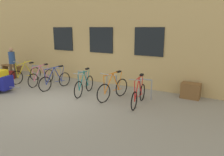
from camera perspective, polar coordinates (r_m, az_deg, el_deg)
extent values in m
plane|color=gray|center=(8.25, -14.92, -5.98)|extent=(42.00, 42.00, 0.00)
cube|color=tan|center=(12.63, 3.82, 16.04)|extent=(28.00, 5.32, 6.52)
cube|color=black|center=(11.77, -13.01, 10.19)|extent=(1.30, 0.04, 1.20)
cube|color=black|center=(10.30, -2.98, 10.09)|extent=(1.30, 0.04, 1.20)
cube|color=black|center=(9.22, 9.84, 9.54)|extent=(1.30, 0.04, 1.20)
cylinder|color=gray|center=(11.83, -20.38, 1.40)|extent=(0.05, 0.05, 0.77)
cylinder|color=gray|center=(11.49, -18.92, 1.19)|extent=(0.05, 0.05, 0.77)
cylinder|color=gray|center=(11.59, -19.81, 3.16)|extent=(0.45, 0.05, 0.05)
cylinder|color=gray|center=(10.74, -15.22, 0.62)|extent=(0.05, 0.05, 0.77)
cylinder|color=gray|center=(10.43, -13.45, 0.36)|extent=(0.05, 0.05, 0.77)
cylinder|color=gray|center=(10.51, -14.47, 2.54)|extent=(0.45, 0.05, 0.05)
cylinder|color=gray|center=(9.76, -8.96, -0.33)|extent=(0.05, 0.05, 0.77)
cylinder|color=gray|center=(9.48, -6.82, -0.65)|extent=(0.05, 0.05, 0.77)
cylinder|color=gray|center=(9.53, -7.98, 1.76)|extent=(0.45, 0.05, 0.05)
cylinder|color=gray|center=(8.91, -1.40, -1.47)|extent=(0.05, 0.05, 0.77)
cylinder|color=gray|center=(8.70, 1.15, -1.86)|extent=(0.05, 0.05, 0.77)
cylinder|color=gray|center=(8.71, -0.14, 0.78)|extent=(0.45, 0.05, 0.05)
cylinder|color=gray|center=(8.26, 7.53, -2.79)|extent=(0.05, 0.05, 0.77)
cylinder|color=gray|center=(8.11, 10.49, -3.21)|extent=(0.05, 0.05, 0.77)
cylinder|color=gray|center=(8.08, 9.10, -0.38)|extent=(0.45, 0.05, 0.05)
torus|color=black|center=(8.51, 2.57, -2.54)|extent=(0.18, 0.71, 0.71)
torus|color=black|center=(7.76, -2.24, -4.13)|extent=(0.18, 0.71, 0.71)
cylinder|color=orange|center=(7.87, -0.84, -1.47)|extent=(0.13, 0.50, 0.75)
cylinder|color=orange|center=(8.17, 1.06, -1.05)|extent=(0.11, 0.37, 0.71)
cylinder|color=orange|center=(7.91, -0.03, 1.20)|extent=(0.19, 0.80, 0.07)
cylinder|color=orange|center=(8.32, 1.45, -3.08)|extent=(0.13, 0.52, 0.07)
cylinder|color=orange|center=(8.36, 2.21, -0.55)|extent=(0.06, 0.20, 0.65)
cylinder|color=orange|center=(7.68, -2.14, -1.66)|extent=(0.04, 0.08, 0.68)
cube|color=black|center=(8.21, 1.84, 1.73)|extent=(0.14, 0.22, 0.06)
cylinder|color=gray|center=(7.61, -2.03, 1.07)|extent=(0.44, 0.11, 0.03)
torus|color=black|center=(8.06, 8.13, -3.85)|extent=(0.11, 0.64, 0.64)
torus|color=black|center=(7.12, 5.94, -6.12)|extent=(0.11, 0.64, 0.64)
cylinder|color=red|center=(7.28, 6.67, -3.10)|extent=(0.09, 0.49, 0.74)
cylinder|color=red|center=(7.65, 7.53, -2.28)|extent=(0.08, 0.37, 0.74)
cylinder|color=red|center=(7.34, 7.12, -0.03)|extent=(0.13, 0.80, 0.05)
cylinder|color=red|center=(7.83, 7.63, -4.53)|extent=(0.08, 0.51, 0.07)
cylinder|color=red|center=(7.88, 8.04, -1.65)|extent=(0.05, 0.20, 0.69)
cylinder|color=red|center=(7.04, 6.07, -3.47)|extent=(0.04, 0.08, 0.68)
cube|color=black|center=(7.71, 7.95, 0.86)|extent=(0.12, 0.21, 0.06)
cylinder|color=gray|center=(6.96, 6.21, -0.52)|extent=(0.44, 0.08, 0.03)
torus|color=black|center=(9.21, -6.05, -1.46)|extent=(0.17, 0.68, 0.68)
torus|color=black|center=(8.35, -8.97, -3.12)|extent=(0.17, 0.68, 0.68)
cylinder|color=teal|center=(8.51, -8.17, -0.90)|extent=(0.12, 0.48, 0.65)
cylinder|color=teal|center=(8.84, -7.03, -0.11)|extent=(0.10, 0.36, 0.71)
cylinder|color=teal|center=(8.57, -7.76, 1.61)|extent=(0.18, 0.77, 0.10)
cylinder|color=teal|center=(9.00, -6.72, -1.99)|extent=(0.12, 0.50, 0.07)
cylinder|color=teal|center=(9.05, -6.34, 0.39)|extent=(0.06, 0.20, 0.66)
cylinder|color=teal|center=(8.29, -8.97, -1.14)|extent=(0.04, 0.08, 0.59)
cube|color=black|center=(8.90, -6.65, 2.50)|extent=(0.14, 0.22, 0.06)
cylinder|color=gray|center=(8.24, -8.97, 1.06)|extent=(0.44, 0.11, 0.03)
torus|color=black|center=(11.12, -16.53, 0.55)|extent=(0.11, 0.65, 0.65)
torus|color=black|center=(10.34, -20.37, -0.69)|extent=(0.11, 0.65, 0.65)
cylinder|color=pink|center=(10.49, -19.38, 1.21)|extent=(0.09, 0.52, 0.69)
cylinder|color=pink|center=(10.80, -17.84, 1.54)|extent=(0.08, 0.40, 0.64)
cylinder|color=pink|center=(10.56, -18.85, 3.07)|extent=(0.13, 0.86, 0.08)
cylinder|color=pink|center=(10.93, -17.43, 0.14)|extent=(0.08, 0.55, 0.07)
cylinder|color=pink|center=(11.00, -16.93, 1.93)|extent=(0.05, 0.20, 0.59)
cylinder|color=pink|center=(10.29, -20.41, 1.04)|extent=(0.04, 0.08, 0.63)
cube|color=black|center=(10.87, -17.35, 3.50)|extent=(0.12, 0.21, 0.06)
cylinder|color=gray|center=(10.24, -20.47, 2.94)|extent=(0.44, 0.08, 0.03)
torus|color=black|center=(10.17, -12.59, -0.37)|extent=(0.12, 0.66, 0.66)
torus|color=black|center=(9.53, -17.49, -1.59)|extent=(0.12, 0.66, 0.66)
cylinder|color=#233893|center=(9.63, -16.20, 0.54)|extent=(0.10, 0.52, 0.73)
cylinder|color=#233893|center=(9.88, -14.25, 0.86)|extent=(0.08, 0.39, 0.69)
cylinder|color=#233893|center=(9.67, -15.49, 2.66)|extent=(0.14, 0.85, 0.08)
cylinder|color=#233893|center=(10.01, -13.75, -0.79)|extent=(0.09, 0.54, 0.07)
cylinder|color=#233893|center=(10.05, -13.07, 1.26)|extent=(0.05, 0.20, 0.63)
cylinder|color=#233893|center=(9.47, -17.50, 0.39)|extent=(0.04, 0.08, 0.67)
cube|color=black|center=(9.92, -13.57, 3.10)|extent=(0.12, 0.21, 0.06)
cylinder|color=gray|center=(9.41, -17.53, 2.56)|extent=(0.44, 0.08, 0.03)
torus|color=black|center=(11.79, -19.86, 1.08)|extent=(0.08, 0.68, 0.68)
torus|color=black|center=(11.20, -24.17, 0.08)|extent=(0.08, 0.68, 0.68)
cylinder|color=yellow|center=(11.29, -23.10, 2.04)|extent=(0.07, 0.51, 0.79)
cylinder|color=yellow|center=(11.54, -21.36, 2.03)|extent=(0.06, 0.38, 0.64)
cylinder|color=yellow|center=(11.34, -22.51, 3.73)|extent=(0.08, 0.84, 0.19)
cylinder|color=yellow|center=(11.64, -20.89, 0.72)|extent=(0.05, 0.53, 0.07)
cylinder|color=yellow|center=(11.68, -20.32, 2.37)|extent=(0.04, 0.20, 0.58)
cylinder|color=yellow|center=(11.15, -24.24, 1.92)|extent=(0.03, 0.08, 0.73)
cube|color=black|center=(11.58, -20.80, 3.83)|extent=(0.11, 0.21, 0.06)
cylinder|color=gray|center=(11.10, -24.32, 3.93)|extent=(0.44, 0.05, 0.03)
cube|color=navy|center=(10.19, -27.79, -1.04)|extent=(1.02, 0.81, 0.56)
torus|color=black|center=(10.47, -26.47, -1.56)|extent=(0.48, 0.16, 0.49)
cylinder|color=gray|center=(9.76, -24.56, -2.31)|extent=(0.54, 0.17, 0.03)
cube|color=brown|center=(14.07, -25.41, 2.99)|extent=(1.52, 0.40, 0.05)
cube|color=brown|center=(14.61, -26.68, 2.26)|extent=(0.08, 0.36, 0.42)
cube|color=brown|center=(13.62, -23.84, 1.83)|extent=(0.08, 0.36, 0.42)
cylinder|color=brown|center=(12.61, -24.43, 1.79)|extent=(0.14, 0.14, 0.79)
cylinder|color=brown|center=(12.61, -25.42, 1.69)|extent=(0.14, 0.14, 0.79)
cylinder|color=#2D4C8C|center=(12.50, -25.24, 4.92)|extent=(0.32, 0.32, 0.62)
sphere|color=tan|center=(12.46, -25.44, 6.84)|extent=(0.22, 0.22, 0.22)
cube|color=maroon|center=(12.46, -25.41, 0.74)|extent=(0.33, 0.28, 0.44)
cube|color=brown|center=(8.74, 20.29, -3.21)|extent=(0.70, 0.44, 0.60)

